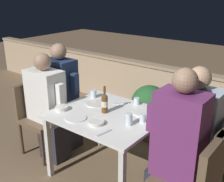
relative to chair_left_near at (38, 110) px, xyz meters
The scene contains 24 objects.
ground_plane 1.11m from the chair_left_near, ahead, with size 16.00×16.00×0.00m, color #7A6047.
parapet_wall 2.10m from the chair_left_near, 62.66° to the left, with size 9.00×0.18×0.79m.
dining_table 0.97m from the chair_left_near, ahead, with size 1.05×0.90×0.72m.
planter_hedge 1.63m from the chair_left_near, 44.07° to the left, with size 1.08×0.47×0.72m.
chair_left_near is the anchor object (origin of this frame).
person_white_polo 0.22m from the chair_left_near, ahead, with size 0.49×0.26×1.25m.
chair_left_far 0.30m from the chair_left_near, 102.58° to the left, with size 0.46×0.46×0.87m.
person_navy_jumper 0.34m from the chair_left_near, 65.32° to the left, with size 0.47×0.26×1.30m.
chair_right_near 1.97m from the chair_left_near, ahead, with size 0.46×0.46×0.87m.
person_purple_stripe 1.78m from the chair_left_near, ahead, with size 0.48×0.26×1.37m.
chair_right_far 1.98m from the chair_left_near, ahead, with size 0.46×0.46×0.87m.
person_blue_shirt 1.79m from the chair_left_near, ahead, with size 0.49×0.26×1.32m.
beer_bottle 0.97m from the chair_left_near, ahead, with size 0.07×0.07×0.28m.
plate_0 1.29m from the chair_left_near, 15.81° to the left, with size 0.19×0.19×0.01m.
plate_1 0.82m from the chair_left_near, 10.52° to the right, with size 0.21×0.21×0.01m.
plate_2 0.77m from the chair_left_near, 18.92° to the left, with size 0.21×0.21×0.01m.
bowl_0 0.58m from the chair_left_near, ahead, with size 0.14×0.14×0.04m.
bowl_1 1.05m from the chair_left_near, ahead, with size 0.15×0.15×0.03m.
glass_cup_0 1.37m from the chair_left_near, ahead, with size 0.06×0.06×0.08m.
glass_cup_1 1.20m from the chair_left_near, 25.40° to the left, with size 0.06×0.06×0.08m.
glass_cup_2 0.71m from the chair_left_near, 34.03° to the left, with size 0.07×0.07×0.09m.
glass_cup_3 1.30m from the chair_left_near, ahead, with size 0.06×0.06×0.12m.
fork_0 1.22m from the chair_left_near, ahead, with size 0.04×0.17×0.01m.
fork_1 1.03m from the chair_left_near, 24.51° to the left, with size 0.13×0.13×0.01m.
Camera 1 is at (1.61, -1.99, 1.91)m, focal length 45.00 mm.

